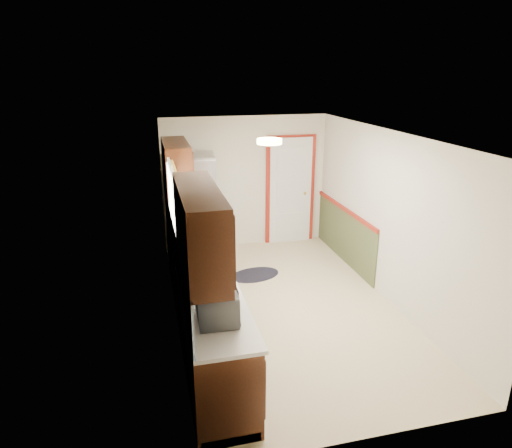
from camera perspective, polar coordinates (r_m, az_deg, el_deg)
room_shell at (r=6.06m, az=3.82°, el=-0.27°), size 3.20×5.20×2.52m
kitchen_run at (r=5.70m, az=-7.37°, el=-5.88°), size 0.63×4.00×2.20m
back_wall_trim at (r=8.45m, az=5.72°, el=3.05°), size 1.12×2.30×2.08m
ceiling_fixture at (r=5.51m, az=1.69°, el=10.29°), size 0.30×0.30×0.06m
microwave at (r=4.35m, az=-4.92°, el=-9.40°), size 0.32×0.57×0.38m
refrigerator at (r=7.87m, az=-7.87°, el=1.99°), size 0.83×0.80×1.84m
rug at (r=7.45m, az=-0.14°, el=-6.36°), size 0.92×0.70×0.01m
cooktop at (r=7.22m, az=-8.65°, el=0.67°), size 0.53×0.64×0.02m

